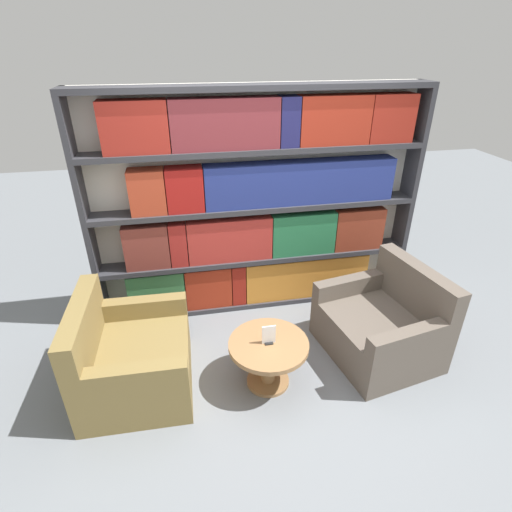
# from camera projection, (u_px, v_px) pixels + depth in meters

# --- Properties ---
(ground_plane) EXTENTS (14.00, 14.00, 0.00)m
(ground_plane) POSITION_uv_depth(u_px,v_px,m) (287.00, 385.00, 3.31)
(ground_plane) COLOR slate
(bookshelf) EXTENTS (3.19, 0.30, 2.20)m
(bookshelf) POSITION_uv_depth(u_px,v_px,m) (259.00, 208.00, 3.89)
(bookshelf) COLOR silver
(bookshelf) RESTS_ON ground_plane
(armchair_left) EXTENTS (0.86, 0.97, 0.82)m
(armchair_left) POSITION_uv_depth(u_px,v_px,m) (131.00, 359.00, 3.19)
(armchair_left) COLOR olive
(armchair_left) RESTS_ON ground_plane
(armchair_right) EXTENTS (0.99, 1.08, 0.82)m
(armchair_right) POSITION_uv_depth(u_px,v_px,m) (382.00, 326.00, 3.56)
(armchair_right) COLOR brown
(armchair_right) RESTS_ON ground_plane
(coffee_table) EXTENTS (0.64, 0.64, 0.42)m
(coffee_table) POSITION_uv_depth(u_px,v_px,m) (268.00, 354.00, 3.20)
(coffee_table) COLOR olive
(coffee_table) RESTS_ON ground_plane
(table_sign) EXTENTS (0.11, 0.06, 0.16)m
(table_sign) POSITION_uv_depth(u_px,v_px,m) (269.00, 336.00, 3.11)
(table_sign) COLOR black
(table_sign) RESTS_ON coffee_table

